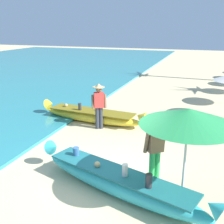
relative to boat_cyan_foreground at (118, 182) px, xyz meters
The scene contains 6 objects.
ground_plane 0.79m from the boat_cyan_foreground, 131.62° to the left, with size 80.00×80.00×0.00m, color beige.
boat_cyan_foreground is the anchor object (origin of this frame).
boat_yellow_midground 5.07m from the boat_cyan_foreground, 120.28° to the left, with size 4.55×1.18×0.77m.
person_vendor_hatted 4.32m from the boat_cyan_foreground, 117.86° to the left, with size 0.58×0.45×1.73m.
person_tourist_customer 1.18m from the boat_cyan_foreground, 43.41° to the left, with size 0.55×0.51×1.73m.
patio_umbrella_large 2.22m from the boat_cyan_foreground, ahead, with size 1.96×1.96×2.18m.
Camera 1 is at (2.21, -5.81, 3.74)m, focal length 44.22 mm.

